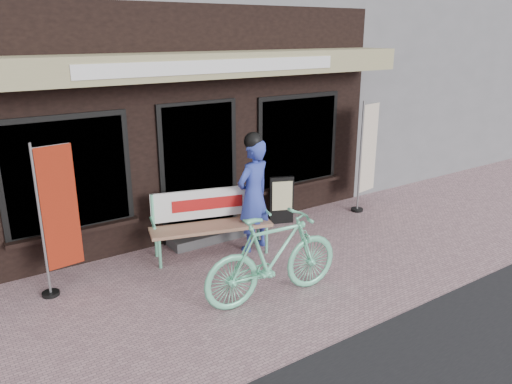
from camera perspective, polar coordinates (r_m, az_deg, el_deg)
ground at (r=6.78m, az=1.82°, el=-10.32°), size 70.00×70.00×0.00m
storefront at (r=10.41m, az=-14.93°, el=16.12°), size 7.00×6.77×6.00m
neighbor_right_near at (r=15.86m, az=15.78°, el=15.75°), size 10.00×7.00×5.60m
bench at (r=7.46m, az=-5.32°, el=-2.87°), size 1.85×0.92×0.97m
person at (r=7.46m, az=-0.30°, el=-0.13°), size 0.71×0.56×1.83m
bicycle at (r=6.18m, az=1.97°, el=-7.43°), size 1.91×0.68×1.12m
nobori_red at (r=6.65m, az=-21.78°, el=-2.61°), size 0.59×0.24×1.98m
nobori_cream at (r=9.42m, az=12.56°, el=4.25°), size 0.61×0.26×2.05m
menu_stand at (r=8.64m, az=2.93°, el=-0.89°), size 0.42×0.23×0.84m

